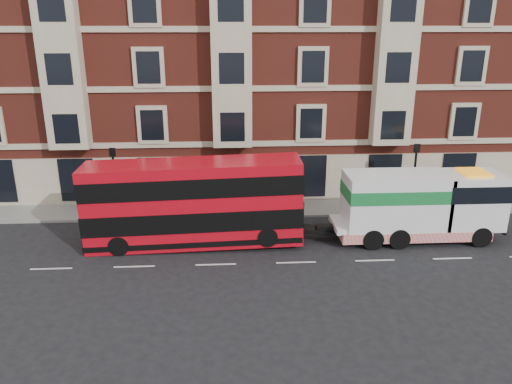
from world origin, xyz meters
TOP-DOWN VIEW (x-y plane):
  - ground at (0.00, 0.00)m, footprint 120.00×120.00m
  - sidewalk at (0.00, 7.50)m, footprint 90.00×3.00m
  - victorian_terrace at (0.50, 15.00)m, footprint 45.00×12.00m
  - lamp_post_west at (-6.00, 6.20)m, footprint 0.35×0.15m
  - lamp_post_east at (12.00, 6.20)m, footprint 0.35×0.15m
  - double_decker_bus at (-1.15, 2.49)m, footprint 11.32×2.60m
  - tow_truck at (10.91, 2.49)m, footprint 9.06×2.68m

SIDE VIEW (x-z plane):
  - ground at x=0.00m, z-range 0.00..0.00m
  - sidewalk at x=0.00m, z-range 0.00..0.15m
  - tow_truck at x=10.91m, z-range 0.11..3.89m
  - double_decker_bus at x=-1.15m, z-range 0.14..4.72m
  - lamp_post_west at x=-6.00m, z-range 0.50..4.85m
  - lamp_post_east at x=12.00m, z-range 0.50..4.85m
  - victorian_terrace at x=0.50m, z-range -0.13..20.27m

